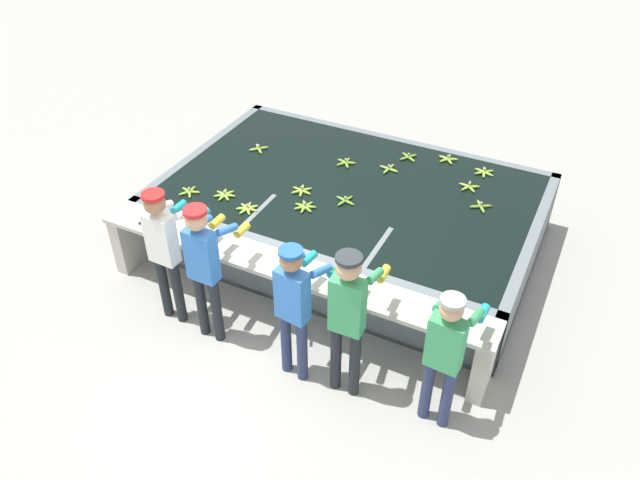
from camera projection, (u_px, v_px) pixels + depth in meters
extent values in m
plane|color=#A3A099|center=(277.00, 333.00, 6.98)|extent=(80.00, 80.00, 0.00)
cube|color=slate|center=(350.00, 237.00, 8.35)|extent=(4.66, 3.02, 0.06)
cube|color=slate|center=(298.00, 278.00, 7.09)|extent=(4.66, 0.12, 0.82)
cube|color=slate|center=(391.00, 163.00, 9.15)|extent=(4.66, 0.12, 0.82)
cube|color=slate|center=(207.00, 173.00, 8.93)|extent=(0.12, 3.02, 0.82)
cube|color=slate|center=(526.00, 263.00, 7.31)|extent=(0.12, 3.02, 0.82)
cube|color=black|center=(350.00, 212.00, 8.11)|extent=(4.42, 2.78, 0.75)
cube|color=slate|center=(260.00, 238.00, 7.70)|extent=(0.06, 0.80, 0.82)
cube|color=slate|center=(376.00, 275.00, 7.14)|extent=(0.06, 0.80, 0.82)
cube|color=#B7B2A3|center=(284.00, 267.00, 6.66)|extent=(4.66, 0.45, 0.05)
cube|color=#B7B2A3|center=(128.00, 240.00, 7.70)|extent=(0.16, 0.41, 0.77)
cube|color=#B7B2A3|center=(484.00, 364.00, 6.11)|extent=(0.16, 0.41, 0.77)
cylinder|color=#1E2328|center=(164.00, 286.00, 6.98)|extent=(0.11, 0.11, 0.83)
cylinder|color=#1E2328|center=(178.00, 292.00, 6.90)|extent=(0.11, 0.11, 0.83)
cube|color=white|center=(161.00, 238.00, 6.51)|extent=(0.32, 0.18, 0.59)
sphere|color=#9E704C|center=(154.00, 204.00, 6.24)|extent=(0.23, 0.23, 0.23)
cylinder|color=red|center=(153.00, 195.00, 6.18)|extent=(0.24, 0.24, 0.04)
cylinder|color=white|center=(162.00, 206.00, 6.62)|extent=(0.09, 0.31, 0.18)
cylinder|color=teal|center=(179.00, 207.00, 6.89)|extent=(0.09, 0.20, 0.08)
cylinder|color=white|center=(186.00, 214.00, 6.50)|extent=(0.09, 0.31, 0.18)
cylinder|color=teal|center=(202.00, 215.00, 6.77)|extent=(0.09, 0.20, 0.08)
cylinder|color=#1E2328|center=(202.00, 304.00, 6.74)|extent=(0.11, 0.11, 0.84)
cylinder|color=#1E2328|center=(217.00, 310.00, 6.67)|extent=(0.11, 0.11, 0.84)
cube|color=blue|center=(201.00, 255.00, 6.27)|extent=(0.32, 0.18, 0.59)
sphere|color=tan|center=(196.00, 220.00, 6.00)|extent=(0.23, 0.23, 0.23)
cylinder|color=red|center=(195.00, 211.00, 5.94)|extent=(0.24, 0.24, 0.04)
cylinder|color=blue|center=(201.00, 221.00, 6.37)|extent=(0.09, 0.31, 0.18)
cylinder|color=gold|center=(217.00, 222.00, 6.65)|extent=(0.09, 0.20, 0.08)
cylinder|color=blue|center=(227.00, 230.00, 6.25)|extent=(0.09, 0.31, 0.18)
cylinder|color=gold|center=(242.00, 230.00, 6.53)|extent=(0.09, 0.20, 0.08)
cylinder|color=navy|center=(286.00, 342.00, 6.33)|extent=(0.11, 0.11, 0.80)
cylinder|color=navy|center=(302.00, 350.00, 6.24)|extent=(0.11, 0.11, 0.80)
cube|color=blue|center=(292.00, 295.00, 5.87)|extent=(0.34, 0.21, 0.57)
sphere|color=#9E704C|center=(291.00, 260.00, 5.61)|extent=(0.22, 0.22, 0.22)
cylinder|color=#1E5199|center=(291.00, 252.00, 5.55)|extent=(0.23, 0.23, 0.04)
cylinder|color=blue|center=(294.00, 259.00, 5.98)|extent=(0.12, 0.32, 0.18)
cylinder|color=teal|center=(309.00, 259.00, 6.24)|extent=(0.11, 0.21, 0.08)
cylinder|color=blue|center=(321.00, 271.00, 5.84)|extent=(0.12, 0.32, 0.18)
cylinder|color=teal|center=(336.00, 270.00, 6.10)|extent=(0.11, 0.21, 0.08)
cylinder|color=#1E2328|center=(336.00, 357.00, 6.13)|extent=(0.11, 0.11, 0.85)
cylinder|color=#1E2328|center=(355.00, 363.00, 6.07)|extent=(0.11, 0.11, 0.85)
cube|color=#38995B|center=(347.00, 306.00, 5.66)|extent=(0.32, 0.18, 0.60)
sphere|color=tan|center=(349.00, 268.00, 5.39)|extent=(0.23, 0.23, 0.23)
cylinder|color=#282D33|center=(349.00, 258.00, 5.32)|extent=(0.24, 0.24, 0.04)
cylinder|color=#38995B|center=(343.00, 266.00, 5.76)|extent=(0.09, 0.31, 0.18)
cylinder|color=gold|center=(352.00, 265.00, 6.04)|extent=(0.09, 0.20, 0.08)
cylinder|color=#38995B|center=(375.00, 276.00, 5.65)|extent=(0.09, 0.31, 0.18)
cylinder|color=gold|center=(383.00, 274.00, 5.93)|extent=(0.09, 0.20, 0.08)
cylinder|color=navy|center=(427.00, 388.00, 5.87)|extent=(0.11, 0.11, 0.78)
cylinder|color=navy|center=(447.00, 397.00, 5.79)|extent=(0.11, 0.11, 0.78)
cube|color=#38995B|center=(446.00, 343.00, 5.43)|extent=(0.33, 0.19, 0.55)
sphere|color=tan|center=(452.00, 309.00, 5.18)|extent=(0.21, 0.21, 0.21)
cylinder|color=#9E9E99|center=(453.00, 301.00, 5.12)|extent=(0.22, 0.22, 0.04)
cylinder|color=#38995B|center=(442.00, 304.00, 5.55)|extent=(0.10, 0.31, 0.18)
cylinder|color=#1EA3AD|center=(449.00, 301.00, 5.82)|extent=(0.10, 0.21, 0.08)
cylinder|color=#38995B|center=(476.00, 317.00, 5.42)|extent=(0.10, 0.31, 0.18)
cylinder|color=#1EA3AD|center=(482.00, 313.00, 5.69)|extent=(0.10, 0.21, 0.08)
ellipsoid|color=#75A333|center=(485.00, 206.00, 7.51)|extent=(0.16, 0.12, 0.04)
ellipsoid|color=#75A333|center=(479.00, 204.00, 7.54)|extent=(0.12, 0.16, 0.04)
ellipsoid|color=#75A333|center=(476.00, 207.00, 7.50)|extent=(0.16, 0.12, 0.04)
ellipsoid|color=#75A333|center=(482.00, 209.00, 7.46)|extent=(0.12, 0.16, 0.04)
cylinder|color=tan|center=(481.00, 204.00, 7.48)|extent=(0.03, 0.03, 0.04)
ellipsoid|color=#93BC3D|center=(220.00, 195.00, 7.69)|extent=(0.15, 0.14, 0.04)
ellipsoid|color=#93BC3D|center=(222.00, 197.00, 7.66)|extent=(0.04, 0.17, 0.04)
ellipsoid|color=#93BC3D|center=(226.00, 197.00, 7.66)|extent=(0.16, 0.13, 0.04)
ellipsoid|color=#93BC3D|center=(229.00, 195.00, 7.69)|extent=(0.17, 0.08, 0.04)
ellipsoid|color=#93BC3D|center=(228.00, 193.00, 7.73)|extent=(0.10, 0.17, 0.04)
ellipsoid|color=#93BC3D|center=(225.00, 192.00, 7.75)|extent=(0.11, 0.17, 0.04)
ellipsoid|color=#93BC3D|center=(222.00, 193.00, 7.73)|extent=(0.17, 0.07, 0.04)
cylinder|color=tan|center=(224.00, 192.00, 7.68)|extent=(0.03, 0.03, 0.04)
ellipsoid|color=#7FAD33|center=(412.00, 156.00, 8.47)|extent=(0.13, 0.16, 0.04)
ellipsoid|color=#7FAD33|center=(406.00, 155.00, 8.48)|extent=(0.16, 0.13, 0.04)
ellipsoid|color=#7FAD33|center=(405.00, 158.00, 8.42)|extent=(0.13, 0.16, 0.04)
ellipsoid|color=#7FAD33|center=(411.00, 159.00, 8.41)|extent=(0.16, 0.13, 0.04)
cylinder|color=tan|center=(409.00, 155.00, 8.42)|extent=(0.03, 0.03, 0.04)
ellipsoid|color=#7FAD33|center=(350.00, 163.00, 8.32)|extent=(0.17, 0.09, 0.04)
ellipsoid|color=#7FAD33|center=(347.00, 161.00, 8.37)|extent=(0.04, 0.17, 0.04)
ellipsoid|color=#7FAD33|center=(343.00, 161.00, 8.36)|extent=(0.17, 0.08, 0.04)
ellipsoid|color=#7FAD33|center=(342.00, 164.00, 8.31)|extent=(0.13, 0.16, 0.04)
ellipsoid|color=#7FAD33|center=(347.00, 165.00, 8.28)|extent=(0.13, 0.16, 0.04)
cylinder|color=tan|center=(346.00, 160.00, 8.31)|extent=(0.03, 0.03, 0.04)
ellipsoid|color=#9EC642|center=(245.00, 206.00, 7.50)|extent=(0.17, 0.10, 0.04)
ellipsoid|color=#9EC642|center=(243.00, 208.00, 7.46)|extent=(0.17, 0.11, 0.04)
ellipsoid|color=#9EC642|center=(244.00, 211.00, 7.43)|extent=(0.07, 0.17, 0.04)
ellipsoid|color=#9EC642|center=(248.00, 211.00, 7.42)|extent=(0.14, 0.15, 0.04)
ellipsoid|color=#9EC642|center=(252.00, 210.00, 7.45)|extent=(0.17, 0.04, 0.04)
ellipsoid|color=#9EC642|center=(252.00, 207.00, 7.48)|extent=(0.13, 0.16, 0.04)
ellipsoid|color=#9EC642|center=(249.00, 206.00, 7.51)|extent=(0.08, 0.17, 0.04)
cylinder|color=tan|center=(247.00, 206.00, 7.44)|extent=(0.03, 0.03, 0.04)
ellipsoid|color=#93BC3D|center=(302.00, 188.00, 7.82)|extent=(0.09, 0.17, 0.04)
ellipsoid|color=#93BC3D|center=(298.00, 189.00, 7.81)|extent=(0.17, 0.07, 0.04)
ellipsoid|color=#93BC3D|center=(298.00, 191.00, 7.76)|extent=(0.14, 0.15, 0.04)
ellipsoid|color=#93BC3D|center=(301.00, 193.00, 7.74)|extent=(0.09, 0.17, 0.04)
ellipsoid|color=#93BC3D|center=(305.00, 192.00, 7.75)|extent=(0.17, 0.07, 0.04)
ellipsoid|color=#93BC3D|center=(306.00, 190.00, 7.80)|extent=(0.14, 0.15, 0.04)
cylinder|color=tan|center=(302.00, 188.00, 7.76)|extent=(0.03, 0.03, 0.04)
ellipsoid|color=#9EC642|center=(255.00, 149.00, 8.62)|extent=(0.15, 0.15, 0.04)
ellipsoid|color=#9EC642|center=(260.00, 151.00, 8.59)|extent=(0.15, 0.15, 0.04)
ellipsoid|color=#9EC642|center=(263.00, 148.00, 8.64)|extent=(0.15, 0.15, 0.04)
ellipsoid|color=#9EC642|center=(258.00, 147.00, 8.67)|extent=(0.15, 0.15, 0.04)
cylinder|color=tan|center=(259.00, 146.00, 8.61)|extent=(0.03, 0.03, 0.04)
ellipsoid|color=#75A333|center=(348.00, 199.00, 7.63)|extent=(0.08, 0.17, 0.04)
ellipsoid|color=#75A333|center=(342.00, 199.00, 7.63)|extent=(0.17, 0.08, 0.04)
ellipsoid|color=#75A333|center=(342.00, 203.00, 7.57)|extent=(0.08, 0.17, 0.04)
ellipsoid|color=#75A333|center=(349.00, 202.00, 7.57)|extent=(0.17, 0.08, 0.04)
cylinder|color=tan|center=(345.00, 198.00, 7.58)|extent=(0.03, 0.03, 0.04)
ellipsoid|color=#7FAD33|center=(301.00, 205.00, 7.52)|extent=(0.17, 0.05, 0.04)
ellipsoid|color=#7FAD33|center=(301.00, 208.00, 7.48)|extent=(0.14, 0.15, 0.04)
ellipsoid|color=#7FAD33|center=(303.00, 209.00, 7.45)|extent=(0.06, 0.17, 0.04)
ellipsoid|color=#7FAD33|center=(307.00, 209.00, 7.46)|extent=(0.17, 0.11, 0.04)
ellipsoid|color=#7FAD33|center=(309.00, 207.00, 7.49)|extent=(0.17, 0.10, 0.04)
ellipsoid|color=#7FAD33|center=(308.00, 205.00, 7.53)|extent=(0.08, 0.17, 0.04)
ellipsoid|color=#7FAD33|center=(304.00, 204.00, 7.54)|extent=(0.13, 0.16, 0.04)
cylinder|color=tan|center=(305.00, 204.00, 7.47)|extent=(0.03, 0.03, 0.04)
ellipsoid|color=#93BC3D|center=(484.00, 174.00, 8.09)|extent=(0.07, 0.17, 0.04)
ellipsoid|color=#93BC3D|center=(488.00, 174.00, 8.10)|extent=(0.17, 0.08, 0.04)
ellipsoid|color=#93BC3D|center=(488.00, 172.00, 8.14)|extent=(0.15, 0.14, 0.04)
ellipsoid|color=#93BC3D|center=(484.00, 170.00, 8.17)|extent=(0.07, 0.17, 0.04)
ellipsoid|color=#93BC3D|center=(480.00, 171.00, 8.16)|extent=(0.17, 0.08, 0.04)
ellipsoid|color=#93BC3D|center=(480.00, 173.00, 8.12)|extent=(0.15, 0.14, 0.04)
cylinder|color=tan|center=(484.00, 170.00, 8.11)|extent=(0.03, 0.03, 0.04)
ellipsoid|color=#93BC3D|center=(465.00, 185.00, 7.88)|extent=(0.17, 0.06, 0.04)
ellipsoid|color=#93BC3D|center=(466.00, 188.00, 7.83)|extent=(0.11, 0.17, 0.04)
ellipsoid|color=#93BC3D|center=(471.00, 189.00, 7.81)|extent=(0.15, 0.15, 0.04)
ellipsoid|color=#93BC3D|center=(473.00, 187.00, 7.85)|extent=(0.17, 0.11, 0.04)
ellipsoid|color=#93BC3D|center=(470.00, 184.00, 7.89)|extent=(0.06, 0.17, 0.04)
cylinder|color=tan|center=(469.00, 184.00, 7.83)|extent=(0.03, 0.03, 0.04)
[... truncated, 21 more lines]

